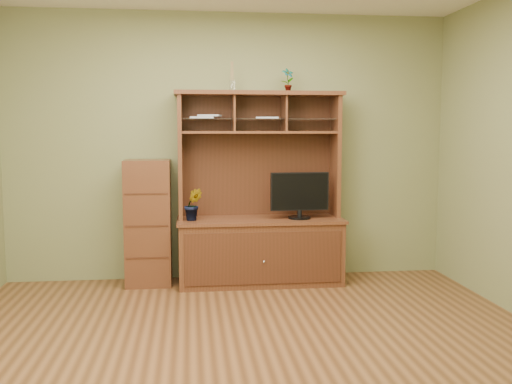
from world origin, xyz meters
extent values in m
cube|color=#4F2E16|center=(0.00, 0.00, -0.01)|extent=(4.50, 4.00, 0.02)
cube|color=olive|center=(0.00, 2.01, 1.35)|extent=(4.50, 0.02, 2.70)
cube|color=olive|center=(0.00, -2.01, 1.35)|extent=(4.50, 0.02, 2.70)
cube|color=#472414|center=(0.28, 1.71, 0.31)|extent=(1.60, 0.55, 0.62)
cube|color=#341C0E|center=(0.28, 1.42, 0.31)|extent=(1.50, 0.01, 0.50)
sphere|color=silver|center=(0.28, 1.41, 0.28)|extent=(0.02, 0.02, 0.02)
cube|color=#472414|center=(0.28, 1.71, 0.64)|extent=(1.64, 0.59, 0.03)
cube|color=#472414|center=(-0.50, 1.80, 1.27)|extent=(0.04, 0.35, 1.25)
cube|color=#472414|center=(1.06, 1.80, 1.27)|extent=(0.04, 0.35, 1.25)
cube|color=#341C0E|center=(0.28, 1.97, 1.27)|extent=(1.52, 0.02, 1.25)
cube|color=#472414|center=(0.28, 1.80, 1.88)|extent=(1.66, 0.40, 0.04)
cube|color=#472414|center=(0.28, 1.80, 1.50)|extent=(1.52, 0.32, 0.02)
cube|color=#472414|center=(0.03, 1.80, 1.69)|extent=(0.02, 0.31, 0.35)
cube|color=#472414|center=(0.53, 1.80, 1.69)|extent=(0.02, 0.31, 0.35)
cube|color=silver|center=(0.28, 1.79, 1.63)|extent=(1.50, 0.27, 0.01)
cylinder|color=black|center=(0.67, 1.65, 0.66)|extent=(0.22, 0.22, 0.02)
cylinder|color=black|center=(0.67, 1.65, 0.71)|extent=(0.04, 0.04, 0.07)
cube|color=black|center=(0.67, 1.65, 0.92)|extent=(0.58, 0.07, 0.38)
imported|color=#31541C|center=(-0.38, 1.65, 0.81)|extent=(0.17, 0.14, 0.31)
imported|color=#356724|center=(0.57, 1.80, 2.02)|extent=(0.14, 0.12, 0.23)
cylinder|color=silver|center=(0.01, 1.80, 1.95)|extent=(0.06, 0.06, 0.10)
cylinder|color=#A67F53|center=(0.01, 1.80, 2.10)|extent=(0.04, 0.04, 0.19)
cube|color=silver|center=(-0.28, 1.80, 1.64)|extent=(0.25, 0.20, 0.02)
cube|color=silver|center=(-0.21, 1.80, 1.66)|extent=(0.25, 0.21, 0.02)
cube|color=silver|center=(0.37, 1.80, 1.64)|extent=(0.25, 0.21, 0.02)
cube|color=#472414|center=(-0.82, 1.78, 0.62)|extent=(0.44, 0.40, 1.23)
cube|color=#341C0E|center=(-0.82, 1.58, 0.31)|extent=(0.40, 0.01, 0.02)
cube|color=#341C0E|center=(-0.82, 1.58, 0.62)|extent=(0.40, 0.01, 0.01)
cube|color=#341C0E|center=(-0.82, 1.58, 0.93)|extent=(0.40, 0.01, 0.01)
camera|label=1|loc=(-0.41, -3.84, 1.51)|focal=40.00mm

